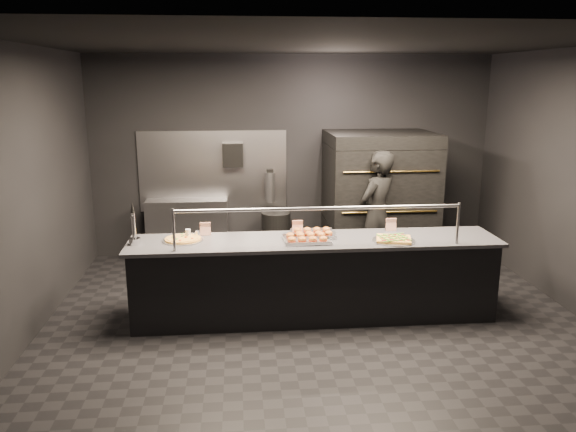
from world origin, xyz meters
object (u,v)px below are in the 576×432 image
object	(u,v)px
round_pizza	(183,239)
square_pizza	(394,239)
service_counter	(314,278)
towel_dispenser	(233,155)
slider_tray_a	(307,239)
beer_tap	(134,232)
trash_bin	(276,236)
pizza_oven	(379,198)
slider_tray_b	(313,233)
worker	(377,215)
fire_extinguisher	(270,187)
prep_shelf	(188,229)

from	to	relation	value
round_pizza	square_pizza	world-z (taller)	square_pizza
service_counter	towel_dispenser	world-z (taller)	towel_dispenser
service_counter	slider_tray_a	world-z (taller)	service_counter
beer_tap	trash_bin	size ratio (longest dim) A/B	0.65
pizza_oven	towel_dispenser	world-z (taller)	pizza_oven
pizza_oven	slider_tray_b	bearing A→B (deg)	-124.45
pizza_oven	slider_tray_b	size ratio (longest dim) A/B	3.43
round_pizza	slider_tray_a	bearing A→B (deg)	-6.48
towel_dispenser	worker	bearing A→B (deg)	-31.30
service_counter	slider_tray_a	size ratio (longest dim) A/B	7.83
fire_extinguisher	slider_tray_b	bearing A→B (deg)	-81.17
slider_tray_a	beer_tap	bearing A→B (deg)	178.50
towel_dispenser	worker	size ratio (longest dim) A/B	0.20
towel_dispenser	slider_tray_b	distance (m)	2.49
pizza_oven	worker	distance (m)	0.70
beer_tap	round_pizza	world-z (taller)	beer_tap
prep_shelf	towel_dispenser	world-z (taller)	towel_dispenser
fire_extinguisher	towel_dispenser	bearing A→B (deg)	-178.96
slider_tray_a	trash_bin	xyz separation A→B (m)	(-0.18, 2.21, -0.59)
pizza_oven	prep_shelf	bearing A→B (deg)	171.46
service_counter	slider_tray_b	world-z (taller)	service_counter
pizza_oven	service_counter	bearing A→B (deg)	-122.27
pizza_oven	beer_tap	size ratio (longest dim) A/B	4.05
service_counter	beer_tap	size ratio (longest dim) A/B	8.70
pizza_oven	slider_tray_a	xyz separation A→B (m)	(-1.30, -1.97, -0.02)
worker	slider_tray_a	bearing A→B (deg)	8.69
slider_tray_b	trash_bin	distance (m)	2.09
towel_dispenser	slider_tray_b	size ratio (longest dim) A/B	0.63
slider_tray_a	slider_tray_b	xyz separation A→B (m)	(0.10, 0.22, -0.00)
towel_dispenser	round_pizza	size ratio (longest dim) A/B	0.77
worker	fire_extinguisher	bearing A→B (deg)	-81.74
pizza_oven	trash_bin	size ratio (longest dim) A/B	2.65
fire_extinguisher	square_pizza	bearing A→B (deg)	-64.80
towel_dispenser	round_pizza	bearing A→B (deg)	-103.40
square_pizza	worker	size ratio (longest dim) A/B	0.27
prep_shelf	square_pizza	size ratio (longest dim) A/B	2.57
fire_extinguisher	square_pizza	distance (m)	2.82
beer_tap	square_pizza	distance (m)	2.81
beer_tap	round_pizza	xyz separation A→B (m)	(0.50, 0.10, -0.12)
slider_tray_a	square_pizza	xyz separation A→B (m)	(0.95, -0.08, -0.01)
square_pizza	trash_bin	size ratio (longest dim) A/B	0.65
slider_tray_b	square_pizza	bearing A→B (deg)	-19.43
round_pizza	slider_tray_b	world-z (taller)	slider_tray_b
round_pizza	prep_shelf	bearing A→B (deg)	93.83
towel_dispenser	beer_tap	size ratio (longest dim) A/B	0.74
round_pizza	trash_bin	distance (m)	2.44
pizza_oven	towel_dispenser	distance (m)	2.23
beer_tap	round_pizza	distance (m)	0.52
pizza_oven	prep_shelf	xyz separation A→B (m)	(-2.80, 0.42, -0.52)
towel_dispenser	square_pizza	xyz separation A→B (m)	(1.75, -2.54, -0.61)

